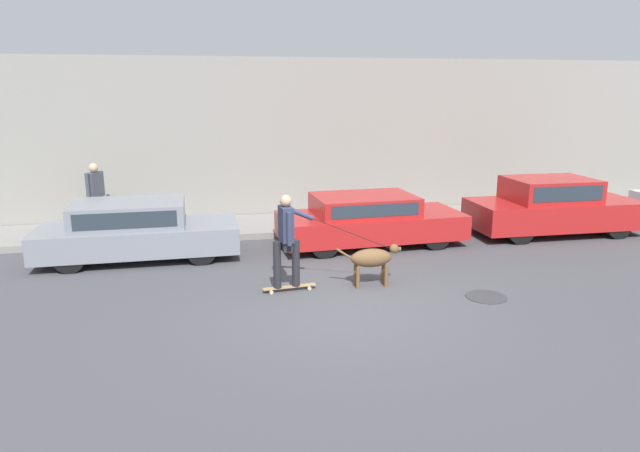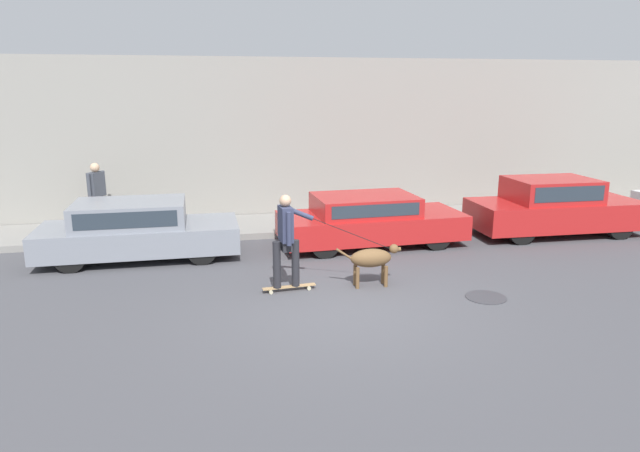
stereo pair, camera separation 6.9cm
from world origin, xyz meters
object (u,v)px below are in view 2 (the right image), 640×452
object	(u,v)px
parked_car_2	(554,208)
pedestrian_with_bag	(97,192)
dog	(372,259)
skateboarder	(287,237)
parked_car_0	(137,231)
parked_car_1	(369,220)

from	to	relation	value
parked_car_2	pedestrian_with_bag	size ratio (longest dim) A/B	2.57
dog	pedestrian_with_bag	xyz separation A→B (m)	(-5.49, 5.02, 0.54)
dog	skateboarder	xyz separation A→B (m)	(-1.56, 0.04, 0.48)
parked_car_2	skateboarder	distance (m)	7.55
parked_car_0	dog	xyz separation A→B (m)	(4.35, -2.71, -0.09)
parked_car_0	skateboarder	distance (m)	3.89
skateboarder	dog	bearing A→B (deg)	-6.63
parked_car_0	pedestrian_with_bag	xyz separation A→B (m)	(-1.13, 2.30, 0.45)
parked_car_2	pedestrian_with_bag	xyz separation A→B (m)	(-10.98, 2.30, 0.39)
dog	pedestrian_with_bag	size ratio (longest dim) A/B	0.74
parked_car_2	dog	distance (m)	6.13
parked_car_0	parked_car_2	distance (m)	9.85
parked_car_1	parked_car_2	bearing A→B (deg)	-2.04
dog	pedestrian_with_bag	distance (m)	7.45
pedestrian_with_bag	parked_car_1	bearing A→B (deg)	-168.35
dog	pedestrian_with_bag	bearing A→B (deg)	139.47
parked_car_0	dog	size ratio (longest dim) A/B	3.40
parked_car_1	dog	bearing A→B (deg)	-107.86
parked_car_0	dog	world-z (taller)	parked_car_0
parked_car_2	skateboarder	xyz separation A→B (m)	(-7.05, -2.67, 0.33)
parked_car_1	pedestrian_with_bag	bearing A→B (deg)	157.69
parked_car_0	pedestrian_with_bag	size ratio (longest dim) A/B	2.53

